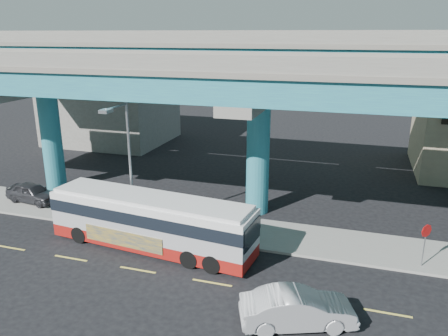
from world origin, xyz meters
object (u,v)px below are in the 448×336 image
(transit_bus, at_px, (151,220))
(street_lamp, at_px, (124,150))
(sedan, at_px, (298,309))
(stop_sign, at_px, (426,237))
(parked_car, at_px, (33,193))

(transit_bus, height_order, street_lamp, street_lamp)
(sedan, bearing_deg, stop_sign, -61.25)
(parked_car, distance_m, stop_sign, 25.18)
(sedan, xyz_separation_m, stop_sign, (5.41, 6.44, 1.03))
(stop_sign, bearing_deg, parked_car, 154.75)
(transit_bus, bearing_deg, stop_sign, 14.29)
(parked_car, bearing_deg, sedan, -104.95)
(transit_bus, distance_m, stop_sign, 14.31)
(transit_bus, xyz_separation_m, parked_car, (-10.96, 3.45, -0.85))
(sedan, height_order, stop_sign, stop_sign)
(street_lamp, bearing_deg, sedan, -27.60)
(sedan, height_order, street_lamp, street_lamp)
(street_lamp, bearing_deg, transit_bus, -31.21)
(street_lamp, relative_size, stop_sign, 3.35)
(street_lamp, distance_m, stop_sign, 16.67)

